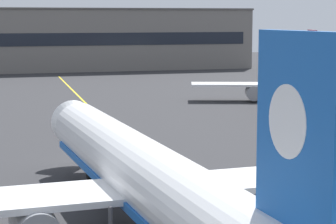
% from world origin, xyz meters
% --- Properties ---
extents(taxiway_centreline, '(10.01, 179.75, 0.01)m').
position_xyz_m(taxiway_centreline, '(0.00, 30.00, 0.00)').
color(taxiway_centreline, yellow).
rests_on(taxiway_centreline, ground).
extents(airliner_foreground, '(32.16, 41.49, 11.65)m').
position_xyz_m(airliner_foreground, '(-4.82, 14.28, 3.37)').
color(airliner_foreground, white).
rests_on(airliner_foreground, ground).
extents(airliner_background, '(28.96, 36.61, 10.58)m').
position_xyz_m(airliner_background, '(31.34, 67.69, 3.06)').
color(airliner_background, white).
rests_on(airliner_background, ground).
extents(safety_cone_by_nose_gear, '(0.44, 0.44, 0.55)m').
position_xyz_m(safety_cone_by_nose_gear, '(-3.53, 29.85, 0.26)').
color(safety_cone_by_nose_gear, orange).
rests_on(safety_cone_by_nose_gear, ground).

